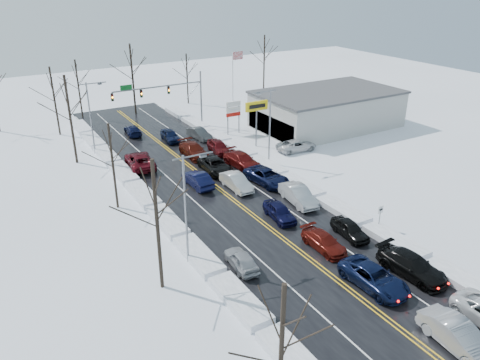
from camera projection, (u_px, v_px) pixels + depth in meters
ground at (253, 215)px, 44.15m from camera, size 160.00×160.00×0.00m
road_surface at (242, 206)px, 45.72m from camera, size 14.00×84.00×0.01m
snow_bank_left at (170, 226)px, 42.20m from camera, size 1.89×72.00×0.60m
snow_bank_right at (304, 190)px, 49.24m from camera, size 1.89×72.00×0.60m
traffic_signal_mast at (168, 93)px, 65.53m from camera, size 13.28×0.39×8.00m
tires_plus_sign at (257, 109)px, 59.56m from camera, size 3.20×0.34×6.00m
used_vehicles_sign at (233, 111)px, 64.97m from camera, size 2.20×0.22×4.65m
speed_limit_sign at (380, 213)px, 40.99m from camera, size 0.55×0.09×2.35m
flagpole at (234, 78)px, 72.37m from camera, size 1.87×1.20×10.00m
dealership_building at (327, 109)px, 68.34m from camera, size 20.40×12.40×5.30m
streetlight_ne at (268, 121)px, 53.70m from camera, size 3.20×0.25×9.00m
streetlight_sw at (188, 201)px, 34.99m from camera, size 3.20×0.25×9.00m
streetlight_nw at (92, 112)px, 57.02m from camera, size 3.20×0.25×9.00m
tree_left_a at (282, 334)px, 20.75m from camera, size 3.60×3.60×9.00m
tree_left_b at (155, 201)px, 31.25m from camera, size 4.00×4.00×10.00m
tree_left_c at (111, 150)px, 43.15m from camera, size 3.40×3.40×8.50m
tree_left_d at (68, 103)px, 53.27m from camera, size 4.20×4.20×10.50m
tree_left_e at (53, 88)px, 63.18m from camera, size 3.80×3.80×9.50m
tree_far_b at (77, 78)px, 71.06m from camera, size 3.60×3.60×9.00m
tree_far_c at (132, 65)px, 72.63m from camera, size 4.40×4.40×11.00m
tree_far_d at (187, 69)px, 79.15m from camera, size 3.40×3.40×8.50m
tree_far_e at (264, 53)px, 86.40m from camera, size 4.20×4.20×10.50m
queued_car_1 at (456, 347)px, 28.60m from camera, size 2.23×5.30×1.70m
queued_car_2 at (373, 286)px, 34.12m from camera, size 2.76×5.62×1.54m
queued_car_3 at (323, 249)px, 38.75m from camera, size 1.87×4.59×1.33m
queued_car_4 at (279, 219)px, 43.47m from camera, size 2.26×4.53×1.48m
queued_car_5 at (236, 189)px, 49.50m from camera, size 1.67×4.76×1.57m
queued_car_6 at (216, 172)px, 53.66m from camera, size 2.91×5.74×1.55m
queued_car_7 at (194, 156)px, 58.17m from camera, size 2.37×5.63×1.62m
queued_car_8 at (171, 141)px, 63.45m from camera, size 2.18×4.63×1.53m
queued_car_11 at (410, 275)px, 35.45m from camera, size 2.71×5.79×1.64m
queued_car_12 at (349, 236)px, 40.60m from camera, size 2.10×4.29×1.41m
queued_car_13 at (298, 203)px, 46.47m from camera, size 2.41×5.38×1.72m
queued_car_14 at (267, 183)px, 50.76m from camera, size 3.35×6.02×1.59m
queued_car_15 at (242, 167)px, 55.01m from camera, size 2.80×5.91×1.67m
queued_car_16 at (219, 153)px, 59.34m from camera, size 2.48×4.88×1.59m
queued_car_17 at (199, 139)px, 64.24m from camera, size 2.13×4.63×1.47m
oncoming_car_0 at (198, 186)px, 50.06m from camera, size 1.74×4.85×1.59m
oncoming_car_1 at (140, 167)px, 54.91m from camera, size 3.57×6.41×1.70m
oncoming_car_2 at (133, 135)px, 65.90m from camera, size 2.35×4.73×1.32m
oncoming_car_3 at (242, 267)px, 36.33m from camera, size 2.00×4.15×1.37m
parked_car_0 at (296, 151)px, 59.97m from camera, size 5.41×2.79×1.46m
parked_car_1 at (291, 135)px, 65.71m from camera, size 2.21×4.78×1.35m
parked_car_2 at (258, 127)px, 69.18m from camera, size 1.86×4.31×1.45m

